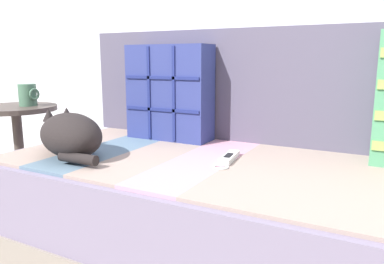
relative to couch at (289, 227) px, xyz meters
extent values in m
cube|color=gray|center=(0.00, 0.00, -0.12)|extent=(2.05, 0.84, 0.14)
cube|color=slate|center=(0.00, 0.00, 0.07)|extent=(2.01, 0.82, 0.24)
cube|color=gray|center=(-0.87, -0.02, 0.19)|extent=(0.19, 0.74, 0.01)
cube|color=slate|center=(-0.68, -0.02, 0.19)|extent=(0.19, 0.74, 0.01)
cube|color=gray|center=(-0.48, -0.02, 0.19)|extent=(0.19, 0.74, 0.01)
cube|color=#C6899E|center=(-0.29, -0.02, 0.19)|extent=(0.19, 0.74, 0.01)
cube|color=gray|center=(-0.10, -0.02, 0.19)|extent=(0.19, 0.74, 0.01)
cube|color=gray|center=(0.10, -0.02, 0.19)|extent=(0.19, 0.74, 0.01)
cube|color=#514C60|center=(0.00, 0.35, 0.43)|extent=(2.01, 0.14, 0.46)
cube|color=navy|center=(-0.57, 0.21, 0.39)|extent=(0.36, 0.13, 0.39)
cube|color=navy|center=(-0.57, 0.14, 0.33)|extent=(0.35, 0.01, 0.01)
cube|color=navy|center=(-0.63, 0.14, 0.39)|extent=(0.01, 0.01, 0.38)
cube|color=navy|center=(-0.57, 0.14, 0.46)|extent=(0.35, 0.01, 0.01)
cube|color=navy|center=(-0.51, 0.14, 0.39)|extent=(0.01, 0.01, 0.38)
ellipsoid|color=black|center=(-0.72, -0.22, 0.27)|extent=(0.37, 0.31, 0.15)
sphere|color=black|center=(-0.84, -0.16, 0.26)|extent=(0.12, 0.12, 0.12)
sphere|color=white|center=(-0.84, -0.19, 0.25)|extent=(0.07, 0.07, 0.07)
ellipsoid|color=white|center=(-0.76, -0.25, 0.25)|extent=(0.09, 0.05, 0.07)
cylinder|color=black|center=(-0.60, -0.30, 0.22)|extent=(0.14, 0.04, 0.03)
cone|color=black|center=(-0.85, -0.19, 0.33)|extent=(0.05, 0.05, 0.05)
cone|color=black|center=(-0.82, -0.13, 0.33)|extent=(0.05, 0.05, 0.05)
cube|color=white|center=(-0.21, 0.00, 0.21)|extent=(0.06, 0.16, 0.02)
cube|color=black|center=(-0.21, -0.01, 0.22)|extent=(0.03, 0.06, 0.00)
cube|color=black|center=(-0.22, 0.07, 0.21)|extent=(0.03, 0.01, 0.02)
torus|color=silver|center=(-0.20, -0.10, 0.20)|extent=(0.06, 0.06, 0.01)
cylinder|color=#423833|center=(-1.29, 0.00, -0.18)|extent=(0.24, 0.24, 0.02)
cylinder|color=#423833|center=(-1.29, 0.00, 0.05)|extent=(0.04, 0.04, 0.49)
cylinder|color=#423833|center=(-1.29, 0.00, 0.31)|extent=(0.37, 0.37, 0.02)
cylinder|color=#477056|center=(-1.25, 0.04, 0.37)|extent=(0.08, 0.08, 0.10)
torus|color=#477056|center=(-1.20, 0.04, 0.37)|extent=(0.01, 0.06, 0.06)
camera|label=1|loc=(0.25, -1.14, 0.53)|focal=35.00mm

